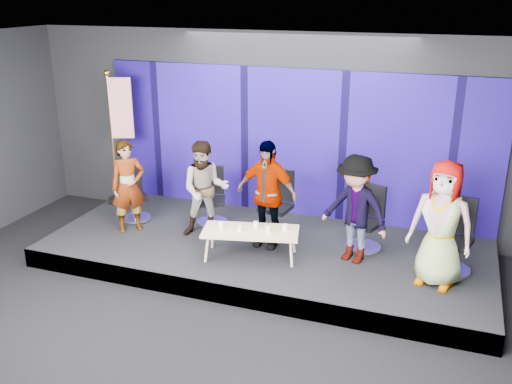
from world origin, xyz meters
TOP-DOWN VIEW (x-y plane):
  - ground at (0.00, 0.00)m, footprint 10.00×10.00m
  - room_walls at (0.00, 0.00)m, footprint 10.02×8.02m
  - riser at (0.00, 2.50)m, footprint 7.00×3.00m
  - backdrop at (0.00, 3.95)m, footprint 7.00×0.08m
  - chair_a at (-2.52, 2.71)m, footprint 0.76×0.76m
  - panelist_a at (-2.32, 2.25)m, footprint 0.67×0.66m
  - chair_b at (-1.14, 2.99)m, footprint 0.72×0.72m
  - panelist_b at (-1.04, 2.50)m, footprint 0.94×0.84m
  - chair_c at (0.03, 2.99)m, footprint 0.66×0.66m
  - panelist_c at (0.02, 2.48)m, footprint 1.05×0.54m
  - chair_d at (1.52, 2.88)m, footprint 0.73×0.73m
  - panelist_d at (1.42, 2.39)m, footprint 1.21×0.94m
  - chair_e at (2.82, 2.54)m, footprint 0.75×0.75m
  - panelist_e at (2.64, 2.07)m, footprint 0.98×0.77m
  - coffee_table at (-0.06, 1.97)m, footprint 1.54×0.92m
  - mug_a at (-0.52, 1.91)m, footprint 0.07×0.07m
  - mug_b at (-0.20, 1.89)m, footprint 0.07×0.07m
  - mug_c at (-0.02, 2.10)m, footprint 0.08×0.08m
  - mug_d at (0.21, 2.00)m, footprint 0.08×0.08m
  - mug_e at (0.43, 2.13)m, footprint 0.08×0.08m
  - flag_stand at (-3.13, 3.32)m, footprint 0.56×0.33m

SIDE VIEW (x-z plane):
  - ground at x=0.00m, z-range 0.00..0.00m
  - riser at x=0.00m, z-range 0.00..0.30m
  - chair_a at x=-2.52m, z-range 0.14..1.09m
  - chair_b at x=-1.14m, z-range 0.13..1.12m
  - chair_d at x=1.52m, z-range 0.13..1.14m
  - chair_c at x=0.03m, z-range 0.12..1.18m
  - chair_e at x=2.82m, z-range 0.11..1.21m
  - coffee_table at x=-0.06m, z-range 0.49..0.93m
  - mug_a at x=-0.52m, z-range 0.74..0.83m
  - mug_b at x=-0.20m, z-range 0.74..0.83m
  - mug_c at x=-0.02m, z-range 0.74..0.83m
  - mug_d at x=0.21m, z-range 0.74..0.83m
  - mug_e at x=0.43m, z-range 0.74..0.84m
  - panelist_a at x=-2.32m, z-range 0.30..1.85m
  - panelist_b at x=-1.04m, z-range 0.30..1.90m
  - panelist_d at x=1.42m, z-range 0.30..1.94m
  - panelist_c at x=0.02m, z-range 0.30..2.01m
  - panelist_e at x=2.64m, z-range 0.30..2.07m
  - backdrop at x=0.00m, z-range 0.30..2.90m
  - flag_stand at x=-3.13m, z-range 0.37..2.89m
  - room_walls at x=0.00m, z-range 0.67..4.18m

